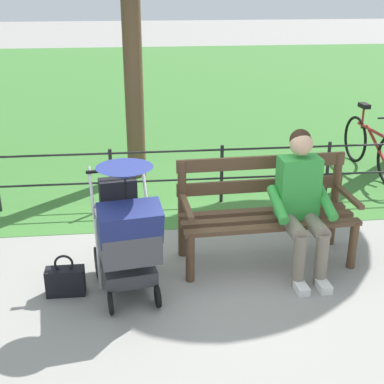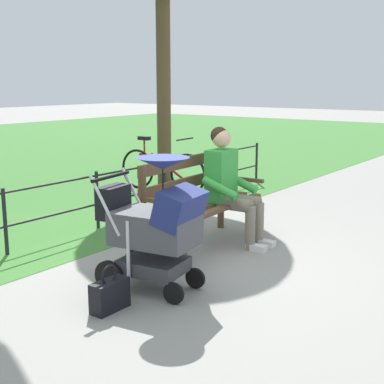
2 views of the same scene
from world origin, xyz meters
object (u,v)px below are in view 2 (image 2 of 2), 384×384
Objects in this scene: stroller at (156,223)px; handbag at (110,295)px; person_on_bench at (230,183)px; bicycle at (161,169)px; park_bench at (199,198)px.

stroller is 0.71m from handbag.
person_on_bench is 1.11× the size of stroller.
bicycle is at bearing -145.19° from handbag.
person_on_bench is (-0.27, 0.22, 0.15)m from park_bench.
person_on_bench is at bearing 54.27° from bicycle.
person_on_bench is 0.77× the size of bicycle.
person_on_bench is 3.45× the size of handbag.
person_on_bench is 2.15m from handbag.
stroller is (1.53, 0.25, -0.08)m from person_on_bench.
person_on_bench is 2.99m from bicycle.
handbag is at bearing 6.31° from person_on_bench.
person_on_bench is at bearing 139.96° from park_bench.
handbag is (1.80, 0.45, -0.40)m from park_bench.
bicycle is at bearing -132.42° from park_bench.
person_on_bench reaches higher than handbag.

